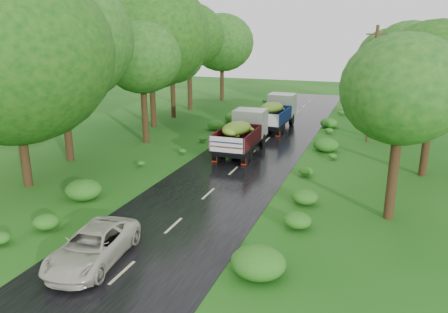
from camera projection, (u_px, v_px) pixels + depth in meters
The scene contains 10 objects.
ground at pixel (122, 273), 15.16m from camera, with size 120.00×120.00×0.00m, color #114D10.
road at pixel (183, 217), 19.67m from camera, with size 6.50×80.00×0.02m, color black.
road_lines at pixel (192, 208), 20.57m from camera, with size 0.12×69.60×0.00m.
truck_near at pixel (243, 131), 29.40m from camera, with size 2.33×6.32×2.64m.
truck_far at pixel (276, 111), 36.48m from camera, with size 2.43×6.45×2.69m.
car at pixel (93, 246), 15.70m from camera, with size 2.03×4.40×1.22m, color beige.
utility_pole at pixel (372, 84), 31.43m from camera, with size 1.47×0.31×8.39m.
trees_left at pixel (141, 44), 33.84m from camera, with size 6.10×35.20×9.74m.
trees_right at pixel (405, 66), 31.43m from camera, with size 5.82×31.07×7.50m.
shrubs at pixel (243, 156), 27.68m from camera, with size 11.90×44.00×0.70m.
Camera 1 is at (7.91, -11.38, 8.18)m, focal length 35.00 mm.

